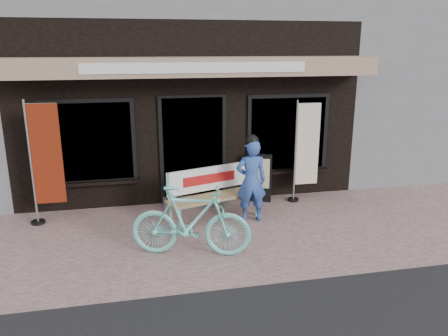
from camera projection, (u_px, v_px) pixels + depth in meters
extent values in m
plane|color=tan|center=(211.00, 241.00, 7.22)|extent=(70.00, 70.00, 0.00)
cube|color=black|center=(177.00, 98.00, 11.45)|extent=(7.00, 6.00, 3.60)
cube|color=tan|center=(194.00, 67.00, 8.03)|extent=(7.00, 0.80, 0.35)
cube|color=white|center=(197.00, 68.00, 7.65)|extent=(4.00, 0.02, 0.18)
cube|color=black|center=(193.00, 150.00, 8.79)|extent=(1.20, 0.06, 2.10)
cube|color=black|center=(193.00, 150.00, 8.78)|extent=(1.35, 0.04, 2.20)
cube|color=black|center=(89.00, 142.00, 8.32)|extent=(1.60, 0.06, 1.50)
cube|color=black|center=(288.00, 134.00, 9.12)|extent=(1.60, 0.06, 1.50)
cube|color=black|center=(89.00, 142.00, 8.31)|extent=(1.75, 0.04, 1.65)
cube|color=black|center=(288.00, 134.00, 9.11)|extent=(1.75, 0.04, 1.65)
cube|color=black|center=(92.00, 183.00, 8.48)|extent=(1.80, 0.18, 0.06)
cube|color=black|center=(287.00, 171.00, 9.28)|extent=(1.80, 0.18, 0.06)
cube|color=#59595B|center=(196.00, 202.00, 8.85)|extent=(1.30, 0.45, 0.15)
cylinder|color=#6CD4C7|center=(180.00, 221.00, 7.52)|extent=(0.06, 0.06, 0.42)
cylinder|color=#6CD4C7|center=(171.00, 214.00, 7.85)|extent=(0.06, 0.06, 0.42)
cylinder|color=#6CD4C7|center=(256.00, 205.00, 8.28)|extent=(0.06, 0.06, 0.42)
cylinder|color=#6CD4C7|center=(245.00, 199.00, 8.61)|extent=(0.06, 0.06, 0.42)
cube|color=#9E8356|center=(215.00, 197.00, 8.00)|extent=(1.84, 0.98, 0.05)
cylinder|color=#6CD4C7|center=(169.00, 188.00, 7.71)|extent=(0.06, 0.06, 0.55)
cylinder|color=#6CD4C7|center=(246.00, 175.00, 8.49)|extent=(0.06, 0.06, 0.55)
cube|color=white|center=(209.00, 178.00, 8.10)|extent=(1.62, 0.56, 0.45)
cube|color=#B21414|center=(209.00, 179.00, 8.08)|extent=(1.02, 0.34, 0.18)
cylinder|color=#6CD4C7|center=(172.00, 196.00, 7.55)|extent=(0.17, 0.43, 0.04)
cylinder|color=#6CD4C7|center=(253.00, 181.00, 8.36)|extent=(0.17, 0.43, 0.04)
imported|color=#3052A5|center=(251.00, 181.00, 7.90)|extent=(0.58, 0.40, 1.53)
sphere|color=black|center=(252.00, 141.00, 7.71)|extent=(0.26, 0.26, 0.24)
imported|color=#6CD4C7|center=(191.00, 221.00, 6.62)|extent=(1.91, 1.03, 1.11)
cylinder|color=gray|center=(31.00, 164.00, 7.65)|extent=(0.04, 0.04, 2.26)
cylinder|color=gray|center=(40.00, 104.00, 7.41)|extent=(0.51, 0.03, 0.02)
cube|color=maroon|center=(47.00, 154.00, 7.66)|extent=(0.51, 0.04, 1.79)
cylinder|color=black|center=(38.00, 222.00, 7.94)|extent=(0.25, 0.25, 0.05)
cylinder|color=gray|center=(295.00, 152.00, 8.84)|extent=(0.03, 0.03, 2.10)
cylinder|color=gray|center=(309.00, 103.00, 8.62)|extent=(0.48, 0.03, 0.02)
cube|color=beige|center=(308.00, 144.00, 8.85)|extent=(0.48, 0.03, 1.67)
cylinder|color=black|center=(293.00, 200.00, 9.11)|extent=(0.23, 0.23, 0.05)
cube|color=black|center=(259.00, 178.00, 8.96)|extent=(0.50, 0.27, 1.01)
cube|color=beige|center=(259.00, 173.00, 8.88)|extent=(0.41, 0.17, 0.62)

